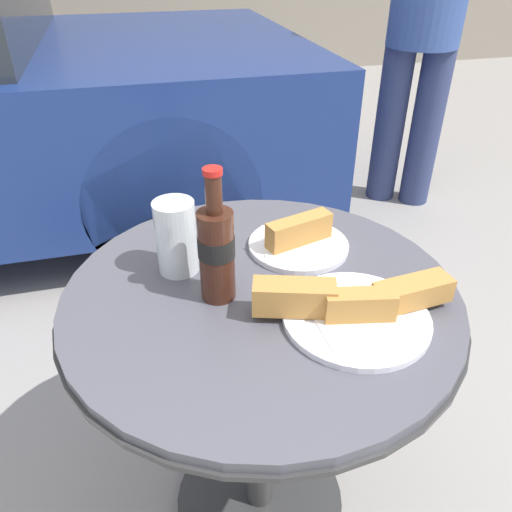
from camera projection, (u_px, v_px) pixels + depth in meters
ground_plane at (260, 500)px, 1.33m from camera, size 30.00×30.00×0.00m
bistro_table at (261, 352)px, 1.03m from camera, size 0.76×0.76×0.70m
cola_bottle_left at (216, 249)px, 0.87m from camera, size 0.07×0.07×0.25m
drinking_glass at (177, 240)px, 0.96m from camera, size 0.08×0.08×0.15m
lunch_plate_near at (353, 307)px, 0.86m from camera, size 0.36×0.26×0.07m
lunch_plate_far at (299, 240)px, 1.05m from camera, size 0.21×0.21×0.07m
pedestrian at (427, 13)px, 2.31m from camera, size 0.34×0.34×1.68m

